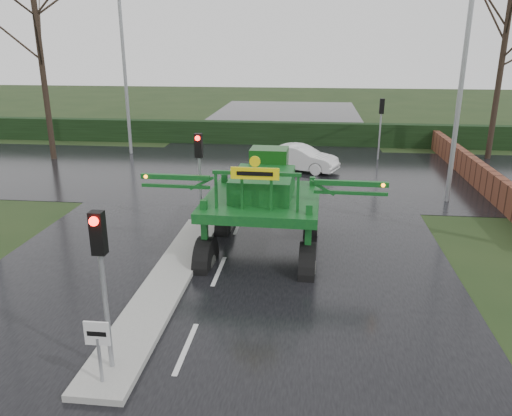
# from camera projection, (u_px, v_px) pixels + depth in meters

# --- Properties ---
(ground) EXTENTS (140.00, 140.00, 0.00)m
(ground) POSITION_uv_depth(u_px,v_px,m) (186.00, 349.00, 11.13)
(ground) COLOR black
(ground) RESTS_ON ground
(road_main) EXTENTS (14.00, 80.00, 0.02)m
(road_main) POSITION_uv_depth(u_px,v_px,m) (246.00, 209.00, 20.56)
(road_main) COLOR black
(road_main) RESTS_ON ground
(road_cross) EXTENTS (80.00, 12.00, 0.02)m
(road_cross) POSITION_uv_depth(u_px,v_px,m) (261.00, 173.00, 26.22)
(road_cross) COLOR black
(road_cross) RESTS_ON ground
(median_island) EXTENTS (1.20, 10.00, 0.16)m
(median_island) POSITION_uv_depth(u_px,v_px,m) (167.00, 282.00, 14.07)
(median_island) COLOR gray
(median_island) RESTS_ON ground
(hedge_row) EXTENTS (44.00, 0.90, 1.50)m
(hedge_row) POSITION_uv_depth(u_px,v_px,m) (273.00, 133.00, 33.53)
(hedge_row) COLOR black
(hedge_row) RESTS_ON ground
(brick_wall) EXTENTS (0.40, 20.00, 1.20)m
(brick_wall) POSITION_uv_depth(u_px,v_px,m) (470.00, 167.00, 24.90)
(brick_wall) COLOR #592D1E
(brick_wall) RESTS_ON ground
(keep_left_sign) EXTENTS (0.50, 0.07, 1.35)m
(keep_left_sign) POSITION_uv_depth(u_px,v_px,m) (98.00, 342.00, 9.52)
(keep_left_sign) COLOR gray
(keep_left_sign) RESTS_ON ground
(traffic_signal_near) EXTENTS (0.26, 0.33, 3.52)m
(traffic_signal_near) POSITION_uv_depth(u_px,v_px,m) (101.00, 258.00, 9.50)
(traffic_signal_near) COLOR gray
(traffic_signal_near) RESTS_ON ground
(traffic_signal_mid) EXTENTS (0.26, 0.33, 3.52)m
(traffic_signal_mid) POSITION_uv_depth(u_px,v_px,m) (199.00, 160.00, 17.52)
(traffic_signal_mid) COLOR gray
(traffic_signal_mid) RESTS_ON ground
(traffic_signal_far) EXTENTS (0.26, 0.33, 3.52)m
(traffic_signal_far) POSITION_uv_depth(u_px,v_px,m) (381.00, 115.00, 28.49)
(traffic_signal_far) COLOR gray
(traffic_signal_far) RESTS_ON ground
(street_light_right) EXTENTS (3.85, 0.30, 10.00)m
(street_light_right) POSITION_uv_depth(u_px,v_px,m) (457.00, 57.00, 19.69)
(street_light_right) COLOR gray
(street_light_right) RESTS_ON ground
(street_light_left_far) EXTENTS (3.85, 0.30, 10.00)m
(street_light_left_far) POSITION_uv_depth(u_px,v_px,m) (128.00, 52.00, 29.00)
(street_light_left_far) COLOR gray
(street_light_left_far) RESTS_ON ground
(tree_left_far) EXTENTS (7.70, 7.70, 13.26)m
(tree_left_far) POSITION_uv_depth(u_px,v_px,m) (38.00, 31.00, 27.21)
(tree_left_far) COLOR black
(tree_left_far) RESTS_ON ground
(tree_right_far) EXTENTS (7.00, 7.00, 12.05)m
(tree_right_far) POSITION_uv_depth(u_px,v_px,m) (505.00, 43.00, 27.50)
(tree_right_far) COLOR black
(tree_right_far) RESTS_ON ground
(crop_sprayer) EXTENTS (7.79, 4.94, 4.36)m
(crop_sprayer) POSITION_uv_depth(u_px,v_px,m) (205.00, 199.00, 14.94)
(crop_sprayer) COLOR black
(crop_sprayer) RESTS_ON ground
(white_sedan) EXTENTS (4.34, 2.80, 1.35)m
(white_sedan) POSITION_uv_depth(u_px,v_px,m) (299.00, 171.00, 26.72)
(white_sedan) COLOR white
(white_sedan) RESTS_ON ground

